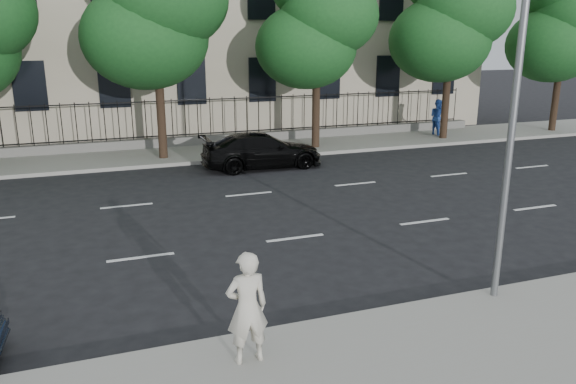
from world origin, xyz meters
The scene contains 13 objects.
ground centered at (0.00, 0.00, 0.00)m, with size 120.00×120.00×0.00m, color black.
near_sidewalk centered at (0.00, -4.00, 0.07)m, with size 60.00×4.00×0.15m, color gray.
far_sidewalk centered at (0.00, 14.00, 0.07)m, with size 60.00×4.00×0.15m, color gray.
lane_markings centered at (0.00, 4.75, 0.01)m, with size 49.60×4.62×0.01m, color silver, non-canonical shape.
iron_fence centered at (0.00, 15.70, 0.65)m, with size 30.00×0.50×2.20m.
street_light centered at (2.50, -1.77, 5.15)m, with size 0.25×3.32×8.05m.
tree_c centered at (-1.96, 13.36, 6.41)m, with size 5.89×5.50×9.80m.
tree_d centered at (5.04, 13.36, 5.84)m, with size 5.34×4.94×8.84m.
tree_e centered at (12.04, 13.36, 6.20)m, with size 5.71×5.31×9.46m.
tree_f centered at (19.04, 13.36, 5.88)m, with size 5.52×5.12×9.01m.
black_sedan centered at (1.59, 10.59, 0.71)m, with size 1.98×4.87×1.41m, color black.
woman_near centered at (-2.82, -2.90, 1.09)m, with size 0.68×0.45×1.88m, color beige.
pedestrian_far centered at (12.24, 14.13, 1.07)m, with size 0.89×0.70×1.84m, color #23479B.
Camera 1 is at (-4.91, -10.63, 5.23)m, focal length 35.00 mm.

